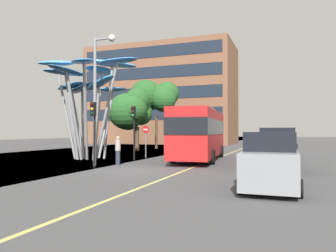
% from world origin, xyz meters
% --- Properties ---
extents(ground, '(120.00, 240.00, 0.10)m').
position_xyz_m(ground, '(-0.64, 0.00, -0.05)').
color(ground, '#4C4C4F').
extents(red_bus, '(3.56, 10.50, 3.83)m').
position_xyz_m(red_bus, '(1.93, 6.96, 2.09)').
color(red_bus, red).
rests_on(red_bus, ground).
extents(leaf_sculpture, '(8.59, 8.40, 7.74)m').
position_xyz_m(leaf_sculpture, '(-6.15, 5.00, 6.00)').
color(leaf_sculpture, '#9EA0A5').
rests_on(leaf_sculpture, ground).
extents(traffic_light_kerb_near, '(0.28, 0.42, 3.79)m').
position_xyz_m(traffic_light_kerb_near, '(-2.54, -0.01, 2.74)').
color(traffic_light_kerb_near, black).
rests_on(traffic_light_kerb_near, ground).
extents(traffic_light_kerb_far, '(0.28, 0.42, 3.93)m').
position_xyz_m(traffic_light_kerb_far, '(-2.60, 5.33, 2.84)').
color(traffic_light_kerb_far, black).
rests_on(traffic_light_kerb_far, ground).
extents(car_parked_near, '(2.04, 4.22, 2.08)m').
position_xyz_m(car_parked_near, '(7.36, -3.79, 0.99)').
color(car_parked_near, gray).
rests_on(car_parked_near, ground).
extents(car_parked_mid, '(2.08, 4.44, 2.29)m').
position_xyz_m(car_parked_mid, '(7.46, 2.40, 1.08)').
color(car_parked_mid, black).
rests_on(car_parked_mid, ground).
extents(car_parked_far, '(1.95, 4.56, 2.08)m').
position_xyz_m(car_parked_far, '(7.28, 8.04, 0.97)').
color(car_parked_far, '#2D5138').
rests_on(car_parked_far, ground).
extents(car_side_street, '(1.92, 4.12, 2.27)m').
position_xyz_m(car_side_street, '(7.28, 14.10, 1.06)').
color(car_side_street, navy).
rests_on(car_side_street, ground).
extents(street_lamp, '(1.50, 0.44, 7.98)m').
position_xyz_m(street_lamp, '(-2.87, 1.09, 5.04)').
color(street_lamp, gray).
rests_on(street_lamp, ground).
extents(tree_pavement_near, '(4.40, 4.78, 6.81)m').
position_xyz_m(tree_pavement_near, '(-7.97, 15.64, 4.34)').
color(tree_pavement_near, brown).
rests_on(tree_pavement_near, ground).
extents(tree_pavement_far, '(5.82, 4.84, 8.46)m').
position_xyz_m(tree_pavement_far, '(-7.31, 20.86, 6.40)').
color(tree_pavement_far, brown).
rests_on(tree_pavement_far, ground).
extents(pedestrian, '(0.34, 0.34, 1.81)m').
position_xyz_m(pedestrian, '(-2.06, 1.99, 0.91)').
color(pedestrian, '#2D3342').
rests_on(pedestrian, ground).
extents(no_entry_sign, '(0.60, 0.12, 2.55)m').
position_xyz_m(no_entry_sign, '(-2.53, 7.36, 1.70)').
color(no_entry_sign, gray).
rests_on(no_entry_sign, ground).
extents(backdrop_building, '(25.37, 11.48, 16.89)m').
position_xyz_m(backdrop_building, '(-12.99, 38.03, 8.45)').
color(backdrop_building, brown).
rests_on(backdrop_building, ground).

